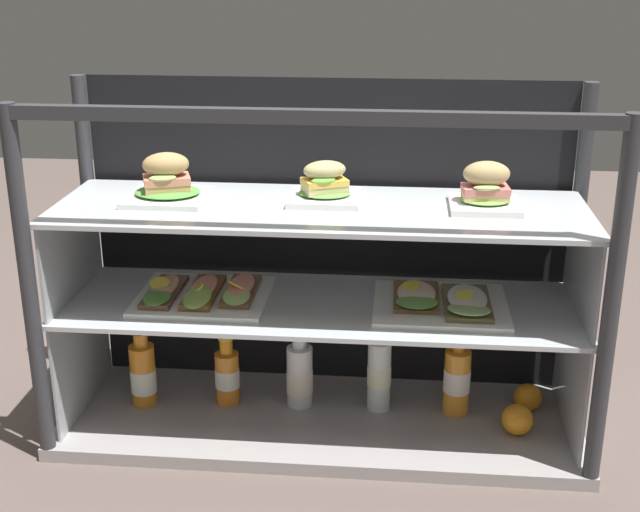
# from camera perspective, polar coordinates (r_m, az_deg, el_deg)

# --- Properties ---
(ground_plane) EXTENTS (6.00, 6.00, 0.02)m
(ground_plane) POSITION_cam_1_polar(r_m,az_deg,el_deg) (2.39, 0.00, -11.48)
(ground_plane) COLOR brown
(ground_plane) RESTS_ON ground
(case_base_deck) EXTENTS (1.39, 0.48, 0.04)m
(case_base_deck) POSITION_cam_1_polar(r_m,az_deg,el_deg) (2.38, 0.00, -10.91)
(case_base_deck) COLOR #A39D9D
(case_base_deck) RESTS_ON ground
(case_frame) EXTENTS (1.39, 0.48, 0.91)m
(case_frame) POSITION_cam_1_polar(r_m,az_deg,el_deg) (2.28, 0.27, 1.12)
(case_frame) COLOR #333338
(case_frame) RESTS_ON ground
(riser_lower_tier) EXTENTS (1.31, 0.40, 0.32)m
(riser_lower_tier) POSITION_cam_1_polar(r_m,az_deg,el_deg) (2.29, 0.00, -7.11)
(riser_lower_tier) COLOR silver
(riser_lower_tier) RESTS_ON case_base_deck
(shelf_lower_glass) EXTENTS (1.33, 0.42, 0.01)m
(shelf_lower_glass) POSITION_cam_1_polar(r_m,az_deg,el_deg) (2.22, 0.00, -3.31)
(shelf_lower_glass) COLOR silver
(shelf_lower_glass) RESTS_ON riser_lower_tier
(riser_upper_tier) EXTENTS (1.31, 0.40, 0.25)m
(riser_upper_tier) POSITION_cam_1_polar(r_m,az_deg,el_deg) (2.17, 0.00, -0.15)
(riser_upper_tier) COLOR silver
(riser_upper_tier) RESTS_ON shelf_lower_glass
(shelf_upper_glass) EXTENTS (1.33, 0.42, 0.01)m
(shelf_upper_glass) POSITION_cam_1_polar(r_m,az_deg,el_deg) (2.13, 0.00, 3.13)
(shelf_upper_glass) COLOR silver
(shelf_upper_glass) RESTS_ON riser_upper_tier
(plated_roll_sandwich_right_of_center) EXTENTS (0.20, 0.20, 0.12)m
(plated_roll_sandwich_right_of_center) POSITION_cam_1_polar(r_m,az_deg,el_deg) (2.22, -10.16, 4.77)
(plated_roll_sandwich_right_of_center) COLOR white
(plated_roll_sandwich_right_of_center) RESTS_ON shelf_upper_glass
(plated_roll_sandwich_near_right_corner) EXTENTS (0.18, 0.18, 0.10)m
(plated_roll_sandwich_near_right_corner) POSITION_cam_1_polar(r_m,az_deg,el_deg) (2.17, 0.31, 4.64)
(plated_roll_sandwich_near_right_corner) COLOR white
(plated_roll_sandwich_near_right_corner) RESTS_ON shelf_upper_glass
(plated_roll_sandwich_center) EXTENTS (0.17, 0.17, 0.12)m
(plated_roll_sandwich_center) POSITION_cam_1_polar(r_m,az_deg,el_deg) (2.15, 10.95, 4.30)
(plated_roll_sandwich_center) COLOR white
(plated_roll_sandwich_center) RESTS_ON shelf_upper_glass
(open_sandwich_tray_mid_left) EXTENTS (0.34, 0.29, 0.07)m
(open_sandwich_tray_mid_left) POSITION_cam_1_polar(r_m,az_deg,el_deg) (2.25, -7.79, -2.47)
(open_sandwich_tray_mid_left) COLOR white
(open_sandwich_tray_mid_left) RESTS_ON shelf_lower_glass
(open_sandwich_tray_far_right) EXTENTS (0.34, 0.29, 0.05)m
(open_sandwich_tray_far_right) POSITION_cam_1_polar(r_m,az_deg,el_deg) (2.20, 8.17, -3.09)
(open_sandwich_tray_far_right) COLOR white
(open_sandwich_tray_far_right) RESTS_ON shelf_lower_glass
(juice_bottle_back_right) EXTENTS (0.07, 0.07, 0.23)m
(juice_bottle_back_right) POSITION_cam_1_polar(r_m,az_deg,el_deg) (2.43, -11.69, -7.67)
(juice_bottle_back_right) COLOR orange
(juice_bottle_back_right) RESTS_ON case_base_deck
(juice_bottle_back_left) EXTENTS (0.07, 0.07, 0.20)m
(juice_bottle_back_left) POSITION_cam_1_polar(r_m,az_deg,el_deg) (2.41, -6.19, -7.89)
(juice_bottle_back_left) COLOR orange
(juice_bottle_back_left) RESTS_ON case_base_deck
(juice_bottle_front_right_end) EXTENTS (0.07, 0.07, 0.22)m
(juice_bottle_front_right_end) POSITION_cam_1_polar(r_m,az_deg,el_deg) (2.38, -1.36, -7.94)
(juice_bottle_front_right_end) COLOR white
(juice_bottle_front_right_end) RESTS_ON case_base_deck
(juice_bottle_front_middle) EXTENTS (0.07, 0.07, 0.25)m
(juice_bottle_front_middle) POSITION_cam_1_polar(r_m,az_deg,el_deg) (2.36, 3.96, -7.79)
(juice_bottle_front_middle) COLOR white
(juice_bottle_front_middle) RESTS_ON case_base_deck
(juice_bottle_near_post) EXTENTS (0.07, 0.07, 0.24)m
(juice_bottle_near_post) POSITION_cam_1_polar(r_m,az_deg,el_deg) (2.37, 9.10, -8.10)
(juice_bottle_near_post) COLOR orange
(juice_bottle_near_post) RESTS_ON case_base_deck
(orange_fruit_beside_bottles) EXTENTS (0.08, 0.08, 0.08)m
(orange_fruit_beside_bottles) POSITION_cam_1_polar(r_m,az_deg,el_deg) (2.33, 12.99, -10.55)
(orange_fruit_beside_bottles) COLOR orange
(orange_fruit_beside_bottles) RESTS_ON case_base_deck
(orange_fruit_near_left_post) EXTENTS (0.08, 0.08, 0.08)m
(orange_fruit_near_left_post) POSITION_cam_1_polar(r_m,az_deg,el_deg) (2.44, 13.66, -9.13)
(orange_fruit_near_left_post) COLOR orange
(orange_fruit_near_left_post) RESTS_ON case_base_deck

